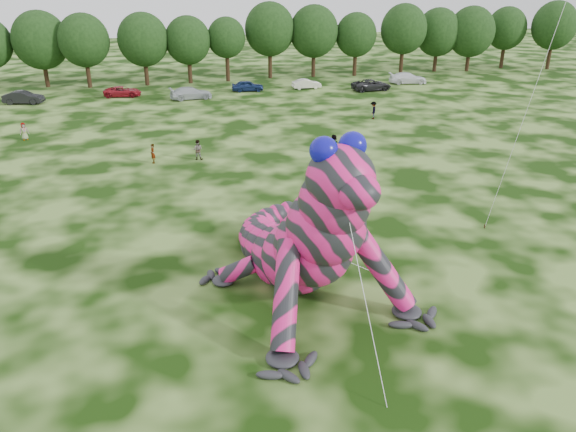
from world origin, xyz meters
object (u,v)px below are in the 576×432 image
at_px(tree_14, 437,40).
at_px(tree_15, 470,39).
at_px(car_1, 23,97).
at_px(car_5, 306,84).
at_px(spectator_4, 24,131).
at_px(tree_10, 270,40).
at_px(tree_13, 403,39).
at_px(spectator_2, 373,110).
at_px(tree_16, 505,38).
at_px(tree_7, 144,49).
at_px(tree_9, 227,49).
at_px(car_2, 123,91).
at_px(tree_5, 42,49).
at_px(car_3, 191,93).
at_px(tree_12, 356,44).
at_px(tree_11, 314,41).
at_px(spectator_1, 198,150).
at_px(spectator_5, 334,145).
at_px(tree_6, 85,51).
at_px(spectator_0, 153,154).
at_px(car_6, 371,85).
at_px(tree_8, 188,50).
at_px(car_7, 408,78).
at_px(inflatable_gecko, 285,202).
at_px(car_4, 248,86).

height_order(tree_14, tree_15, tree_15).
relative_size(car_1, car_5, 1.18).
xyz_separation_m(car_5, spectator_4, (-31.47, -18.14, 0.17)).
bearing_deg(car_1, tree_10, -60.48).
xyz_separation_m(tree_13, tree_14, (6.33, 1.60, -0.36)).
bearing_deg(spectator_2, tree_16, 156.30).
distance_m(tree_15, tree_16, 7.16).
distance_m(tree_10, spectator_4, 39.69).
distance_m(tree_7, car_5, 22.21).
relative_size(tree_9, car_2, 1.92).
height_order(tree_5, tree_15, tree_5).
bearing_deg(car_3, tree_16, -83.68).
bearing_deg(car_1, tree_14, -68.67).
relative_size(tree_10, car_1, 2.33).
relative_size(tree_7, car_5, 2.49).
bearing_deg(tree_12, tree_11, 175.82).
distance_m(spectator_1, spectator_5, 11.32).
bearing_deg(tree_7, tree_6, -179.08).
distance_m(tree_5, tree_10, 30.52).
bearing_deg(spectator_0, car_2, 174.50).
bearing_deg(tree_6, tree_13, 0.57).
bearing_deg(tree_11, spectator_2, -91.71).
bearing_deg(car_6, spectator_1, 130.74).
distance_m(tree_9, spectator_2, 28.54).
xyz_separation_m(car_5, spectator_0, (-20.05, -27.81, 0.16)).
relative_size(tree_12, tree_13, 0.89).
bearing_deg(tree_15, spectator_0, -143.03).
height_order(tree_15, car_1, tree_15).
bearing_deg(tree_8, tree_10, 7.81).
height_order(car_7, spectator_1, spectator_1).
bearing_deg(car_7, car_5, 102.09).
height_order(tree_13, car_3, tree_13).
relative_size(inflatable_gecko, tree_16, 1.82).
xyz_separation_m(tree_10, car_4, (-4.81, -9.19, -4.56)).
height_order(tree_12, tree_13, tree_13).
xyz_separation_m(tree_13, car_5, (-16.69, -7.75, -4.44)).
bearing_deg(spectator_1, spectator_4, -18.27).
height_order(car_2, spectator_2, spectator_2).
bearing_deg(tree_5, car_5, -15.11).
height_order(tree_8, spectator_2, tree_8).
bearing_deg(tree_16, tree_15, -167.07).
xyz_separation_m(car_5, car_6, (7.91, -3.10, 0.09)).
bearing_deg(spectator_1, tree_9, -87.03).
height_order(tree_13, car_2, tree_13).
xyz_separation_m(tree_11, spectator_1, (-19.81, -36.51, -4.21)).
xyz_separation_m(tree_14, spectator_2, (-20.47, -27.08, -3.80)).
bearing_deg(tree_16, car_7, -154.89).
bearing_deg(car_3, tree_13, -79.40).
height_order(tree_12, tree_15, tree_15).
bearing_deg(tree_5, car_7, -10.17).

